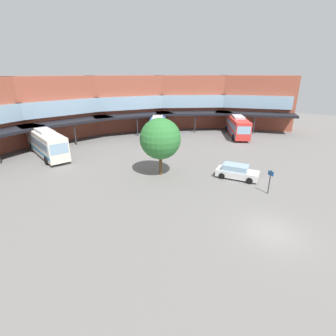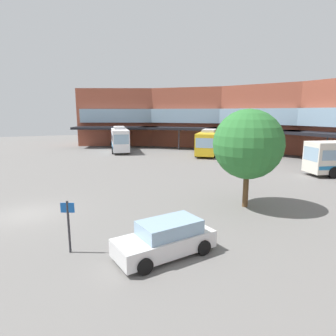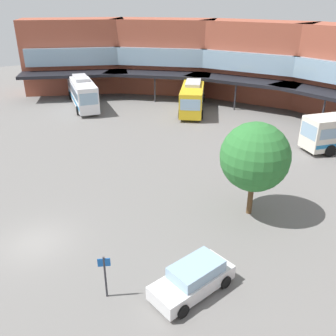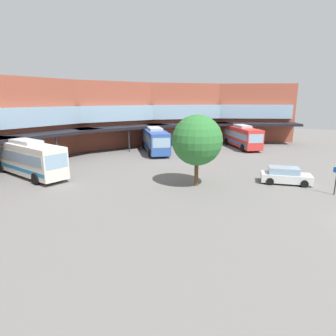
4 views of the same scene
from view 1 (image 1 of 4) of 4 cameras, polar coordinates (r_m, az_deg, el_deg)
name	(u,v)px [view 1 (image 1 of 4)]	position (r m, az deg, el deg)	size (l,w,h in m)	color
ground_plane	(272,232)	(19.99, 22.80, -13.44)	(127.73, 127.73, 0.00)	slate
station_building	(52,120)	(35.39, -25.03, 9.97)	(83.32, 37.72, 10.29)	#9E4C38
bus_1	(158,127)	(44.37, -2.36, 9.36)	(10.32, 8.57, 3.63)	#2D519E
bus_2	(237,126)	(47.09, 15.64, 9.29)	(10.10, 7.76, 3.62)	red
bus_3	(47,143)	(37.74, -26.07, 5.21)	(4.81, 10.93, 3.70)	silver
parked_car	(237,172)	(27.93, 15.49, -0.85)	(2.62, 4.65, 1.53)	silver
plaza_tree	(160,139)	(26.88, -1.76, 6.69)	(4.46, 4.46, 6.37)	brown
stop_sign_post	(270,180)	(25.05, 22.32, -2.46)	(0.28, 0.57, 2.38)	#2D2D33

